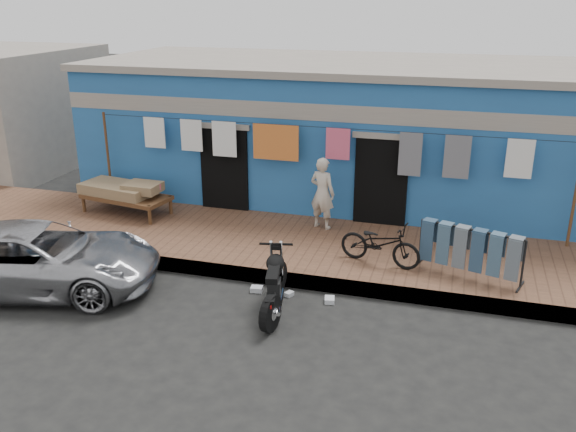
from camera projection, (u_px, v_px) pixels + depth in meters
The scene contains 14 objects.
ground at pixel (252, 328), 9.41m from camera, with size 80.00×80.00×0.00m, color black.
sidewalk at pixel (302, 248), 12.07m from camera, with size 28.00×3.00×0.25m, color brown.
curb at pixel (281, 279), 10.76m from camera, with size 28.00×0.10×0.25m, color gray.
building at pixel (344, 130), 15.13m from camera, with size 12.20×5.20×3.36m.
clothesline at pixel (315, 150), 12.64m from camera, with size 10.06×0.06×2.10m.
car at pixel (38, 257), 10.49m from camera, with size 1.92×4.21×1.19m, color #AAABAF.
seated_person at pixel (322, 193), 12.53m from camera, with size 0.54×0.36×1.51m, color beige.
bicycle at pixel (380, 239), 10.91m from camera, with size 0.53×1.49×0.97m, color black.
motorcycle at pixel (274, 283), 9.76m from camera, with size 0.88×1.65×1.01m, color black, non-canonical shape.
charpoy at pixel (126, 198), 13.52m from camera, with size 2.21×1.32×0.70m, color brown, non-canonical shape.
jeans_rack at pixel (470, 251), 10.47m from camera, with size 1.91×0.92×0.90m, color black, non-canonical shape.
litter_a at pixel (257, 289), 10.56m from camera, with size 0.20×0.16×0.09m, color silver.
litter_b at pixel (289, 294), 10.41m from camera, with size 0.15×0.11×0.07m, color silver.
litter_c at pixel (330, 300), 10.20m from camera, with size 0.20×0.16×0.08m, color silver.
Camera 1 is at (2.83, -7.75, 4.86)m, focal length 38.00 mm.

